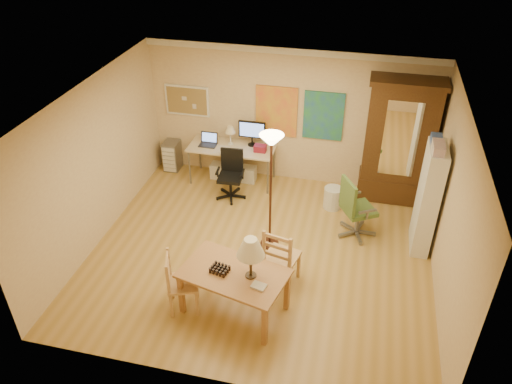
% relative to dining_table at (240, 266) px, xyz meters
% --- Properties ---
extents(floor, '(5.50, 5.50, 0.00)m').
position_rel_dining_table_xyz_m(floor, '(-0.01, 1.31, -0.85)').
color(floor, '#AB833C').
rests_on(floor, ground).
extents(crown_molding, '(5.50, 0.08, 0.12)m').
position_rel_dining_table_xyz_m(crown_molding, '(-0.01, 3.77, 1.79)').
color(crown_molding, white).
rests_on(crown_molding, floor).
extents(corkboard, '(0.90, 0.04, 0.62)m').
position_rel_dining_table_xyz_m(corkboard, '(-2.06, 3.78, 0.65)').
color(corkboard, '#997A48').
rests_on(corkboard, floor).
extents(art_panel_left, '(0.80, 0.04, 1.00)m').
position_rel_dining_table_xyz_m(art_panel_left, '(-0.26, 3.78, 0.60)').
color(art_panel_left, gold).
rests_on(art_panel_left, floor).
extents(art_panel_right, '(0.75, 0.04, 0.95)m').
position_rel_dining_table_xyz_m(art_panel_right, '(0.64, 3.78, 0.60)').
color(art_panel_right, '#265E99').
rests_on(art_panel_right, floor).
extents(dining_table, '(1.60, 1.17, 1.35)m').
position_rel_dining_table_xyz_m(dining_table, '(0.00, 0.00, 0.00)').
color(dining_table, olive).
rests_on(dining_table, floor).
extents(ladder_chair_back, '(0.57, 0.55, 1.03)m').
position_rel_dining_table_xyz_m(ladder_chair_back, '(0.44, 0.72, -0.37)').
color(ladder_chair_back, tan).
rests_on(ladder_chair_back, floor).
extents(ladder_chair_left, '(0.54, 0.55, 0.95)m').
position_rel_dining_table_xyz_m(ladder_chair_left, '(-0.84, -0.10, -0.41)').
color(ladder_chair_left, tan).
rests_on(ladder_chair_left, floor).
extents(torchiere_lamp, '(0.38, 0.38, 2.07)m').
position_rel_dining_table_xyz_m(torchiere_lamp, '(0.09, 1.58, 0.80)').
color(torchiere_lamp, '#402319').
rests_on(torchiere_lamp, floor).
extents(computer_desk, '(1.69, 0.74, 1.28)m').
position_rel_dining_table_xyz_m(computer_desk, '(-1.03, 3.47, -0.39)').
color(computer_desk, beige).
rests_on(computer_desk, floor).
extents(office_chair_black, '(0.59, 0.59, 0.96)m').
position_rel_dining_table_xyz_m(office_chair_black, '(-0.94, 2.85, -0.60)').
color(office_chair_black, black).
rests_on(office_chair_black, floor).
extents(office_chair_green, '(0.69, 0.69, 1.11)m').
position_rel_dining_table_xyz_m(office_chair_green, '(1.46, 2.19, -0.56)').
color(office_chair_green, slate).
rests_on(office_chair_green, floor).
extents(drawer_cart, '(0.31, 0.38, 0.63)m').
position_rel_dining_table_xyz_m(drawer_cart, '(-2.42, 3.60, -0.54)').
color(drawer_cart, slate).
rests_on(drawer_cart, floor).
extents(armoire, '(1.30, 0.61, 2.38)m').
position_rel_dining_table_xyz_m(armoire, '(2.06, 3.55, 0.18)').
color(armoire, '#381C0F').
rests_on(armoire, floor).
extents(bookshelf, '(0.28, 0.74, 1.86)m').
position_rel_dining_table_xyz_m(bookshelf, '(2.54, 2.15, 0.07)').
color(bookshelf, white).
rests_on(bookshelf, floor).
extents(wastebin, '(0.34, 0.34, 0.42)m').
position_rel_dining_table_xyz_m(wastebin, '(1.01, 2.92, -0.64)').
color(wastebin, silver).
rests_on(wastebin, floor).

